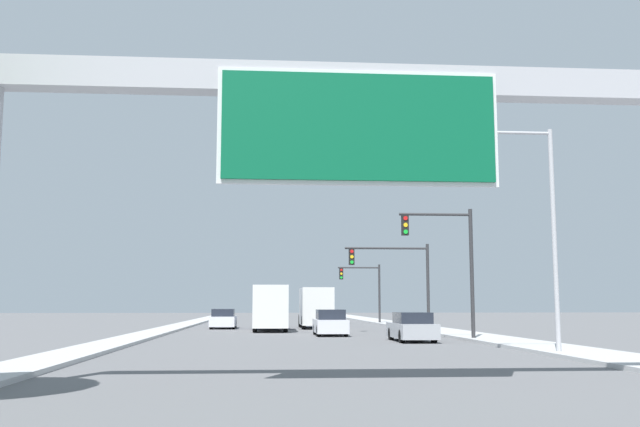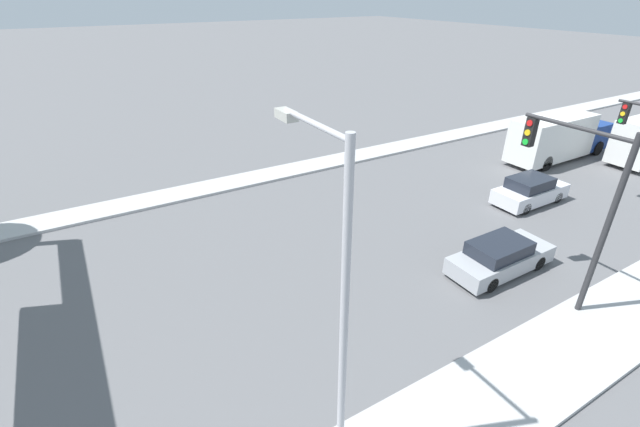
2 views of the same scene
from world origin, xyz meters
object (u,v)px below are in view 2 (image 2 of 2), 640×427
car_near_left (530,191)px  street_lamp_right (335,288)px  car_mid_right (500,257)px  car_far_right (554,126)px  traffic_light_near_intersection (581,190)px  truck_box_secondary (558,137)px

car_near_left → street_lamp_right: street_lamp_right is taller
car_mid_right → car_far_right: bearing=118.4°
traffic_light_near_intersection → street_lamp_right: 10.46m
traffic_light_near_intersection → car_far_right: bearing=123.6°
car_far_right → car_mid_right: size_ratio=1.00×
car_far_right → street_lamp_right: street_lamp_right is taller
car_mid_right → car_near_left: bearing=117.4°
street_lamp_right → traffic_light_near_intersection: bearing=94.8°
car_far_right → traffic_light_near_intersection: 23.14m
truck_box_secondary → traffic_light_near_intersection: 16.90m
car_near_left → car_mid_right: size_ratio=0.93×
car_far_right → truck_box_secondary: size_ratio=0.54×
car_near_left → truck_box_secondary: size_ratio=0.50×
car_near_left → traffic_light_near_intersection: 9.30m
car_mid_right → street_lamp_right: street_lamp_right is taller
car_near_left → traffic_light_near_intersection: size_ratio=0.64×
car_near_left → truck_box_secondary: 8.36m
car_far_right → car_mid_right: 22.04m
car_mid_right → street_lamp_right: 11.34m
car_near_left → truck_box_secondary: truck_box_secondary is taller
car_far_right → truck_box_secondary: truck_box_secondary is taller
car_far_right → traffic_light_near_intersection: traffic_light_near_intersection is taller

